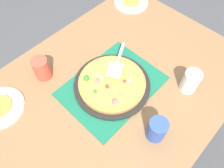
{
  "coord_description": "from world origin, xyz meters",
  "views": [
    {
      "loc": [
        0.41,
        0.4,
        1.67
      ],
      "look_at": [
        0.0,
        0.0,
        0.77
      ],
      "focal_mm": 34.68,
      "sensor_mm": 36.0,
      "label": 1
    }
  ],
  "objects_px": {
    "served_slice_right": "(131,1)",
    "cup_corner": "(190,81)",
    "plate_far_right": "(131,2)",
    "pizza": "(112,83)",
    "pizza_server": "(117,63)",
    "cup_far": "(42,69)",
    "served_slice_left": "(0,106)",
    "pizza_pan": "(112,85)",
    "cup_near": "(157,130)",
    "plate_near_left": "(1,107)"
  },
  "relations": [
    {
      "from": "served_slice_right",
      "to": "cup_corner",
      "type": "height_order",
      "value": "cup_corner"
    },
    {
      "from": "plate_far_right",
      "to": "pizza",
      "type": "bearing_deg",
      "value": 32.68
    },
    {
      "from": "pizza",
      "to": "pizza_server",
      "type": "height_order",
      "value": "pizza_server"
    },
    {
      "from": "pizza",
      "to": "served_slice_right",
      "type": "relative_size",
      "value": 3.0
    },
    {
      "from": "served_slice_right",
      "to": "cup_far",
      "type": "distance_m",
      "value": 0.75
    },
    {
      "from": "pizza_server",
      "to": "served_slice_left",
      "type": "bearing_deg",
      "value": -24.83
    },
    {
      "from": "pizza",
      "to": "pizza_server",
      "type": "relative_size",
      "value": 1.48
    },
    {
      "from": "cup_far",
      "to": "pizza",
      "type": "bearing_deg",
      "value": 122.92
    },
    {
      "from": "cup_corner",
      "to": "pizza_pan",
      "type": "bearing_deg",
      "value": -47.81
    },
    {
      "from": "cup_near",
      "to": "cup_corner",
      "type": "xyz_separation_m",
      "value": [
        -0.3,
        -0.03,
        0.0
      ]
    },
    {
      "from": "cup_near",
      "to": "cup_far",
      "type": "relative_size",
      "value": 1.0
    },
    {
      "from": "plate_far_right",
      "to": "cup_corner",
      "type": "height_order",
      "value": "cup_corner"
    },
    {
      "from": "served_slice_left",
      "to": "pizza_server",
      "type": "distance_m",
      "value": 0.59
    },
    {
      "from": "pizza",
      "to": "plate_near_left",
      "type": "relative_size",
      "value": 1.5
    },
    {
      "from": "cup_near",
      "to": "pizza_server",
      "type": "distance_m",
      "value": 0.38
    },
    {
      "from": "cup_near",
      "to": "cup_far",
      "type": "xyz_separation_m",
      "value": [
        0.14,
        -0.6,
        0.0
      ]
    },
    {
      "from": "served_slice_right",
      "to": "cup_near",
      "type": "height_order",
      "value": "cup_near"
    },
    {
      "from": "plate_far_right",
      "to": "cup_near",
      "type": "relative_size",
      "value": 1.83
    },
    {
      "from": "plate_near_left",
      "to": "served_slice_left",
      "type": "relative_size",
      "value": 2.0
    },
    {
      "from": "pizza",
      "to": "cup_far",
      "type": "distance_m",
      "value": 0.35
    },
    {
      "from": "plate_near_left",
      "to": "pizza_server",
      "type": "xyz_separation_m",
      "value": [
        -0.53,
        0.25,
        0.07
      ]
    },
    {
      "from": "plate_near_left",
      "to": "cup_near",
      "type": "relative_size",
      "value": 1.83
    },
    {
      "from": "served_slice_right",
      "to": "pizza_server",
      "type": "bearing_deg",
      "value": 33.6
    },
    {
      "from": "cup_corner",
      "to": "pizza_server",
      "type": "relative_size",
      "value": 0.54
    },
    {
      "from": "pizza",
      "to": "cup_near",
      "type": "bearing_deg",
      "value": 80.76
    },
    {
      "from": "plate_far_right",
      "to": "pizza_server",
      "type": "xyz_separation_m",
      "value": [
        0.47,
        0.31,
        0.07
      ]
    },
    {
      "from": "plate_far_right",
      "to": "cup_corner",
      "type": "bearing_deg",
      "value": 64.31
    },
    {
      "from": "pizza_pan",
      "to": "pizza_server",
      "type": "xyz_separation_m",
      "value": [
        -0.09,
        -0.05,
        0.06
      ]
    },
    {
      "from": "served_slice_left",
      "to": "cup_corner",
      "type": "relative_size",
      "value": 0.92
    },
    {
      "from": "pizza",
      "to": "cup_corner",
      "type": "relative_size",
      "value": 2.75
    },
    {
      "from": "served_slice_right",
      "to": "cup_far",
      "type": "xyz_separation_m",
      "value": [
        0.75,
        0.06,
        0.04
      ]
    },
    {
      "from": "served_slice_right",
      "to": "cup_corner",
      "type": "bearing_deg",
      "value": 64.31
    },
    {
      "from": "pizza_server",
      "to": "plate_near_left",
      "type": "bearing_deg",
      "value": -24.83
    },
    {
      "from": "served_slice_right",
      "to": "cup_near",
      "type": "xyz_separation_m",
      "value": [
        0.61,
        0.67,
        0.04
      ]
    },
    {
      "from": "served_slice_right",
      "to": "cup_far",
      "type": "relative_size",
      "value": 0.92
    },
    {
      "from": "plate_near_left",
      "to": "served_slice_right",
      "type": "relative_size",
      "value": 2.0
    },
    {
      "from": "plate_near_left",
      "to": "cup_far",
      "type": "height_order",
      "value": "cup_far"
    },
    {
      "from": "pizza",
      "to": "pizza_pan",
      "type": "bearing_deg",
      "value": 157.41
    },
    {
      "from": "served_slice_left",
      "to": "cup_corner",
      "type": "height_order",
      "value": "cup_corner"
    },
    {
      "from": "plate_far_right",
      "to": "served_slice_right",
      "type": "distance_m",
      "value": 0.01
    },
    {
      "from": "pizza",
      "to": "cup_far",
      "type": "height_order",
      "value": "cup_far"
    },
    {
      "from": "cup_near",
      "to": "pizza_server",
      "type": "relative_size",
      "value": 0.54
    },
    {
      "from": "pizza_pan",
      "to": "cup_far",
      "type": "distance_m",
      "value": 0.36
    },
    {
      "from": "pizza_pan",
      "to": "served_slice_right",
      "type": "height_order",
      "value": "served_slice_right"
    },
    {
      "from": "plate_near_left",
      "to": "pizza",
      "type": "bearing_deg",
      "value": 146.75
    },
    {
      "from": "cup_corner",
      "to": "cup_far",
      "type": "bearing_deg",
      "value": -52.23
    },
    {
      "from": "pizza",
      "to": "plate_far_right",
      "type": "height_order",
      "value": "pizza"
    },
    {
      "from": "pizza",
      "to": "cup_corner",
      "type": "bearing_deg",
      "value": 132.31
    },
    {
      "from": "pizza",
      "to": "cup_near",
      "type": "height_order",
      "value": "cup_near"
    },
    {
      "from": "pizza_pan",
      "to": "plate_near_left",
      "type": "bearing_deg",
      "value": -33.21
    }
  ]
}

